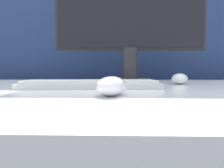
% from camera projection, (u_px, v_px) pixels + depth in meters
% --- Properties ---
extents(partition_panel, '(5.00, 0.03, 1.49)m').
position_uv_depth(partition_panel, '(122.00, 81.00, 1.33)').
color(partition_panel, navy).
rests_on(partition_panel, ground_plane).
extents(computer_mouse_near, '(0.09, 0.12, 0.04)m').
position_uv_depth(computer_mouse_near, '(112.00, 86.00, 0.47)').
color(computer_mouse_near, white).
rests_on(computer_mouse_near, desk).
extents(keyboard, '(0.42, 0.16, 0.02)m').
position_uv_depth(keyboard, '(91.00, 84.00, 0.66)').
color(keyboard, silver).
rests_on(keyboard, desk).
extents(monitor, '(0.64, 0.17, 0.51)m').
position_uv_depth(monitor, '(130.00, 14.00, 0.92)').
color(monitor, '#28282D').
rests_on(monitor, desk).
extents(computer_mouse_far, '(0.09, 0.12, 0.04)m').
position_uv_depth(computer_mouse_far, '(180.00, 79.00, 0.84)').
color(computer_mouse_far, white).
rests_on(computer_mouse_far, desk).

